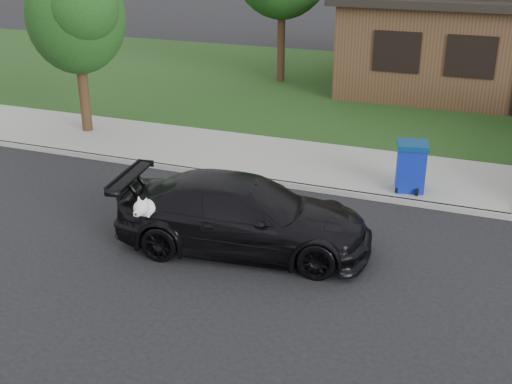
% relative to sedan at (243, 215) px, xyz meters
% --- Properties ---
extents(ground, '(120.00, 120.00, 0.00)m').
position_rel_sedan_xyz_m(ground, '(0.77, -0.41, -0.67)').
color(ground, black).
rests_on(ground, ground).
extents(sidewalk, '(60.00, 3.00, 0.12)m').
position_rel_sedan_xyz_m(sidewalk, '(0.77, 4.59, -0.61)').
color(sidewalk, gray).
rests_on(sidewalk, ground).
extents(curb, '(60.00, 0.12, 0.12)m').
position_rel_sedan_xyz_m(curb, '(0.77, 3.09, -0.61)').
color(curb, gray).
rests_on(curb, ground).
extents(lawn, '(60.00, 13.00, 0.13)m').
position_rel_sedan_xyz_m(lawn, '(0.77, 12.59, -0.60)').
color(lawn, '#193814').
rests_on(lawn, ground).
extents(sedan, '(4.81, 2.54, 1.33)m').
position_rel_sedan_xyz_m(sedan, '(0.00, 0.00, 0.00)').
color(sedan, black).
rests_on(sedan, ground).
extents(recycling_bin, '(0.76, 0.76, 1.07)m').
position_rel_sedan_xyz_m(recycling_bin, '(2.39, 3.66, -0.01)').
color(recycling_bin, '#0E209B').
rests_on(recycling_bin, sidewalk).
extents(tree_2, '(2.73, 2.60, 4.59)m').
position_rel_sedan_xyz_m(tree_2, '(-6.62, 4.70, 2.60)').
color(tree_2, '#332114').
rests_on(tree_2, ground).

